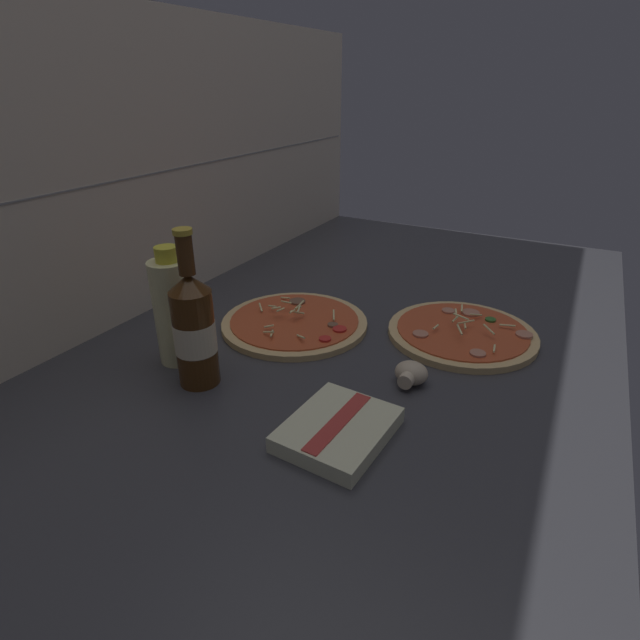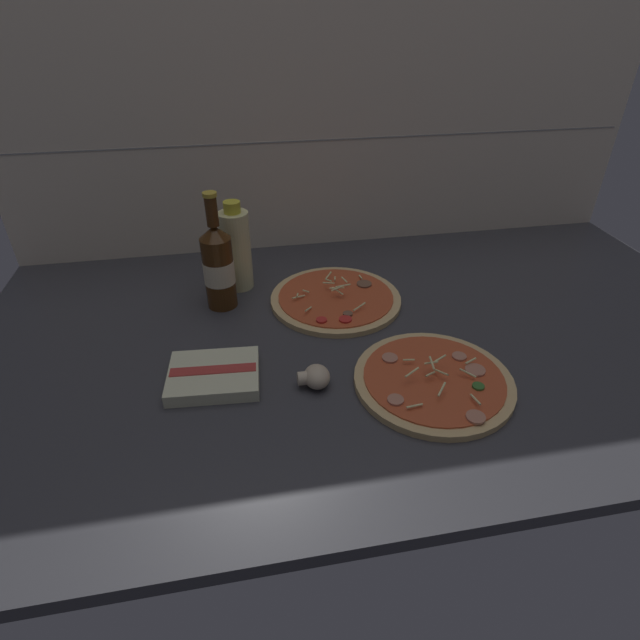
# 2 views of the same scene
# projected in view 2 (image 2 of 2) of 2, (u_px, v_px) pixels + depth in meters

# --- Properties ---
(counter_slab) EXTENTS (1.60, 0.90, 0.03)m
(counter_slab) POSITION_uv_depth(u_px,v_px,m) (373.00, 338.00, 1.02)
(counter_slab) COLOR #38383D
(counter_slab) RESTS_ON ground
(tile_backsplash) EXTENTS (1.60, 0.01, 0.60)m
(tile_backsplash) POSITION_uv_depth(u_px,v_px,m) (330.00, 139.00, 1.23)
(tile_backsplash) COLOR beige
(tile_backsplash) RESTS_ON ground
(pizza_near) EXTENTS (0.28, 0.28, 0.05)m
(pizza_near) POSITION_uv_depth(u_px,v_px,m) (434.00, 380.00, 0.87)
(pizza_near) COLOR tan
(pizza_near) RESTS_ON counter_slab
(pizza_far) EXTENTS (0.29, 0.29, 0.04)m
(pizza_far) POSITION_uv_depth(u_px,v_px,m) (336.00, 299.00, 1.11)
(pizza_far) COLOR tan
(pizza_far) RESTS_ON counter_slab
(beer_bottle) EXTENTS (0.07, 0.07, 0.25)m
(beer_bottle) POSITION_uv_depth(u_px,v_px,m) (218.00, 266.00, 1.05)
(beer_bottle) COLOR #47280F
(beer_bottle) RESTS_ON counter_slab
(oil_bottle) EXTENTS (0.07, 0.07, 0.21)m
(oil_bottle) POSITION_uv_depth(u_px,v_px,m) (236.00, 249.00, 1.12)
(oil_bottle) COLOR beige
(oil_bottle) RESTS_ON counter_slab
(mushroom_left) EXTENTS (0.06, 0.05, 0.04)m
(mushroom_left) POSITION_uv_depth(u_px,v_px,m) (315.00, 377.00, 0.87)
(mushroom_left) COLOR beige
(mushroom_left) RESTS_ON counter_slab
(dish_towel) EXTENTS (0.17, 0.14, 0.03)m
(dish_towel) POSITION_uv_depth(u_px,v_px,m) (214.00, 375.00, 0.88)
(dish_towel) COLOR beige
(dish_towel) RESTS_ON counter_slab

